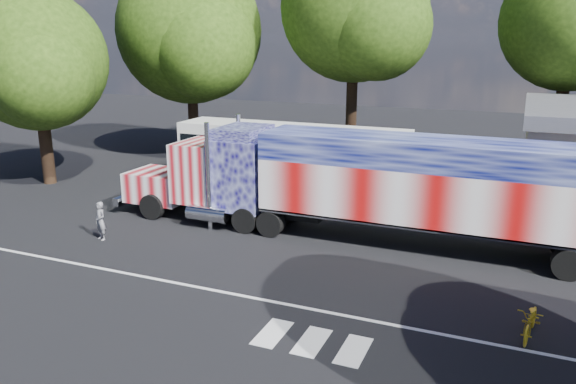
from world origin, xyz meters
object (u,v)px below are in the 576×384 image
at_px(coach_bus, 291,158).
at_px(tree_w_a, 37,61).
at_px(woman, 100,221).
at_px(tree_n_mid, 357,8).
at_px(semi_truck, 372,183).
at_px(tree_ne_a, 574,22).
at_px(tree_nw_a, 191,32).
at_px(bicycle, 531,321).

height_order(coach_bus, tree_w_a, tree_w_a).
bearing_deg(tree_w_a, coach_bus, 14.74).
relative_size(woman, tree_n_mid, 0.11).
relative_size(coach_bus, tree_w_a, 1.16).
xyz_separation_m(semi_truck, coach_bus, (-5.88, 5.60, -0.54)).
height_order(coach_bus, tree_n_mid, tree_n_mid).
relative_size(coach_bus, tree_ne_a, 0.96).
bearing_deg(tree_nw_a, tree_w_a, -111.46).
relative_size(woman, tree_ne_a, 0.12).
bearing_deg(tree_w_a, tree_ne_a, 25.55).
height_order(coach_bus, woman, coach_bus).
relative_size(tree_w_a, tree_ne_a, 0.83).
xyz_separation_m(woman, tree_nw_a, (-5.30, 15.99, 7.71)).
height_order(coach_bus, tree_nw_a, tree_nw_a).
xyz_separation_m(semi_truck, tree_w_a, (-19.44, 2.03, 4.47)).
height_order(semi_truck, coach_bus, semi_truck).
bearing_deg(coach_bus, tree_w_a, -165.26).
xyz_separation_m(coach_bus, tree_ne_a, (13.36, 9.30, 7.10)).
distance_m(tree_w_a, tree_n_mid, 18.78).
distance_m(coach_bus, tree_ne_a, 17.75).
xyz_separation_m(semi_truck, tree_nw_a, (-15.64, 11.69, 6.10)).
distance_m(coach_bus, tree_n_mid, 11.19).
xyz_separation_m(bicycle, tree_ne_a, (1.29, 20.82, 8.50)).
bearing_deg(tree_n_mid, tree_w_a, -142.37).
distance_m(bicycle, tree_ne_a, 22.52).
distance_m(tree_nw_a, tree_ne_a, 23.34).
bearing_deg(woman, tree_w_a, 165.83).
relative_size(semi_truck, tree_nw_a, 1.65).
bearing_deg(semi_truck, bicycle, -43.77).
bearing_deg(tree_nw_a, coach_bus, -32.00).
height_order(tree_nw_a, tree_n_mid, tree_n_mid).
bearing_deg(bicycle, tree_nw_a, 149.56).
distance_m(coach_bus, tree_nw_a, 13.28).
distance_m(woman, tree_n_mid, 20.61).
xyz_separation_m(coach_bus, tree_nw_a, (-9.76, 6.10, 6.64)).
height_order(semi_truck, tree_w_a, tree_w_a).
height_order(coach_bus, bicycle, coach_bus).
height_order(semi_truck, tree_n_mid, tree_n_mid).
bearing_deg(tree_ne_a, semi_truck, -116.64).
bearing_deg(tree_w_a, tree_nw_a, 68.54).
distance_m(coach_bus, bicycle, 16.74).
bearing_deg(tree_nw_a, bicycle, -38.91).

